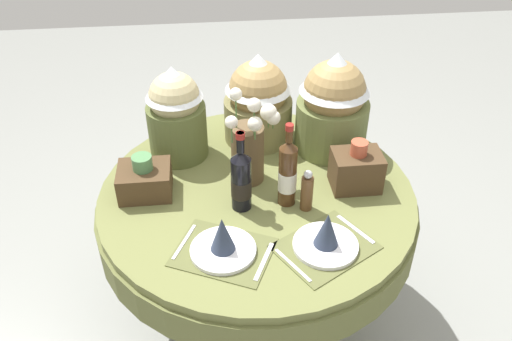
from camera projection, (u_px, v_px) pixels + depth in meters
ground at (257, 311)px, 2.67m from camera, size 8.00×8.00×0.00m
dining_table at (257, 214)px, 2.29m from camera, size 1.34×1.34×0.78m
place_setting_left at (223, 243)px, 1.90m from camera, size 0.42×0.38×0.16m
place_setting_right at (326, 238)px, 1.92m from camera, size 0.43×0.40×0.16m
flower_vase at (249, 146)px, 2.18m from camera, size 0.22×0.20×0.43m
wine_bottle_left at (241, 180)px, 2.05m from camera, size 0.08×0.08×0.35m
wine_bottle_centre at (288, 173)px, 2.07m from camera, size 0.07×0.07×0.37m
pepper_mill at (307, 191)px, 2.07m from camera, size 0.05×0.05×0.18m
gift_tub_back_left at (176, 109)px, 2.30m from camera, size 0.26×0.26×0.43m
gift_tub_back_centre at (258, 96)px, 2.42m from camera, size 0.32×0.32×0.43m
gift_tub_back_right at (334, 100)px, 2.33m from camera, size 0.32×0.32×0.47m
woven_basket_side_left at (145, 179)px, 2.17m from camera, size 0.21×0.18×0.18m
woven_basket_side_right at (356, 169)px, 2.19m from camera, size 0.20×0.15×0.22m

